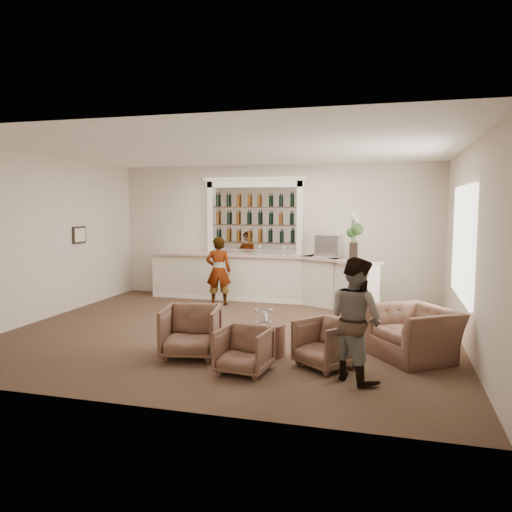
{
  "coord_description": "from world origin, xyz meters",
  "views": [
    {
      "loc": [
        2.82,
        -8.53,
        2.35
      ],
      "look_at": [
        0.23,
        0.9,
        1.32
      ],
      "focal_mm": 35.0,
      "sensor_mm": 36.0,
      "label": 1
    }
  ],
  "objects_px": {
    "flower_vase": "(354,234)",
    "cocktail_table": "(263,339)",
    "armchair_center": "(244,350)",
    "armchair_far": "(414,333)",
    "sommelier": "(218,271)",
    "armchair_left": "(191,331)",
    "espresso_machine": "(329,245)",
    "armchair_right": "(326,344)",
    "bar_counter": "(263,278)",
    "guest": "(356,319)"
  },
  "relations": [
    {
      "from": "armchair_left",
      "to": "armchair_far",
      "type": "height_order",
      "value": "armchair_left"
    },
    {
      "from": "sommelier",
      "to": "armchair_right",
      "type": "xyz_separation_m",
      "value": [
        2.99,
        -3.8,
        -0.45
      ]
    },
    {
      "from": "armchair_center",
      "to": "armchair_far",
      "type": "xyz_separation_m",
      "value": [
        2.31,
        1.31,
        0.07
      ]
    },
    {
      "from": "bar_counter",
      "to": "sommelier",
      "type": "distance_m",
      "value": 1.16
    },
    {
      "from": "cocktail_table",
      "to": "armchair_right",
      "type": "relative_size",
      "value": 0.91
    },
    {
      "from": "espresso_machine",
      "to": "armchair_far",
      "type": "bearing_deg",
      "value": -55.8
    },
    {
      "from": "bar_counter",
      "to": "guest",
      "type": "xyz_separation_m",
      "value": [
        2.54,
        -4.93,
        0.25
      ]
    },
    {
      "from": "flower_vase",
      "to": "armchair_far",
      "type": "bearing_deg",
      "value": -69.04
    },
    {
      "from": "bar_counter",
      "to": "espresso_machine",
      "type": "relative_size",
      "value": 10.36
    },
    {
      "from": "guest",
      "to": "bar_counter",
      "type": "bearing_deg",
      "value": -21.26
    },
    {
      "from": "guest",
      "to": "armchair_right",
      "type": "relative_size",
      "value": 2.19
    },
    {
      "from": "bar_counter",
      "to": "armchair_center",
      "type": "bearing_deg",
      "value": -78.42
    },
    {
      "from": "sommelier",
      "to": "bar_counter",
      "type": "bearing_deg",
      "value": -156.45
    },
    {
      "from": "guest",
      "to": "armchair_right",
      "type": "distance_m",
      "value": 0.78
    },
    {
      "from": "armchair_right",
      "to": "flower_vase",
      "type": "relative_size",
      "value": 0.75
    },
    {
      "from": "armchair_center",
      "to": "armchair_right",
      "type": "distance_m",
      "value": 1.2
    },
    {
      "from": "bar_counter",
      "to": "espresso_machine",
      "type": "height_order",
      "value": "espresso_machine"
    },
    {
      "from": "bar_counter",
      "to": "espresso_machine",
      "type": "distance_m",
      "value": 1.76
    },
    {
      "from": "guest",
      "to": "armchair_right",
      "type": "xyz_separation_m",
      "value": [
        -0.44,
        0.42,
        -0.48
      ]
    },
    {
      "from": "armchair_center",
      "to": "flower_vase",
      "type": "height_order",
      "value": "flower_vase"
    },
    {
      "from": "armchair_far",
      "to": "sommelier",
      "type": "bearing_deg",
      "value": -161.42
    },
    {
      "from": "armchair_right",
      "to": "sommelier",
      "type": "bearing_deg",
      "value": 166.16
    },
    {
      "from": "sommelier",
      "to": "armchair_left",
      "type": "relative_size",
      "value": 1.85
    },
    {
      "from": "bar_counter",
      "to": "sommelier",
      "type": "bearing_deg",
      "value": -141.56
    },
    {
      "from": "armchair_right",
      "to": "espresso_machine",
      "type": "height_order",
      "value": "espresso_machine"
    },
    {
      "from": "armchair_left",
      "to": "guest",
      "type": "bearing_deg",
      "value": -19.31
    },
    {
      "from": "guest",
      "to": "armchair_far",
      "type": "distance_m",
      "value": 1.5
    },
    {
      "from": "guest",
      "to": "armchair_center",
      "type": "distance_m",
      "value": 1.6
    },
    {
      "from": "sommelier",
      "to": "armchair_right",
      "type": "relative_size",
      "value": 2.11
    },
    {
      "from": "espresso_machine",
      "to": "cocktail_table",
      "type": "bearing_deg",
      "value": -87.3
    },
    {
      "from": "bar_counter",
      "to": "armchair_left",
      "type": "height_order",
      "value": "bar_counter"
    },
    {
      "from": "guest",
      "to": "armchair_far",
      "type": "xyz_separation_m",
      "value": [
        0.8,
        1.19,
        -0.44
      ]
    },
    {
      "from": "sommelier",
      "to": "armchair_left",
      "type": "bearing_deg",
      "value": 88.56
    },
    {
      "from": "bar_counter",
      "to": "flower_vase",
      "type": "relative_size",
      "value": 5.69
    },
    {
      "from": "espresso_machine",
      "to": "bar_counter",
      "type": "bearing_deg",
      "value": -168.38
    },
    {
      "from": "bar_counter",
      "to": "cocktail_table",
      "type": "xyz_separation_m",
      "value": [
        1.08,
        -4.17,
        -0.32
      ]
    },
    {
      "from": "armchair_left",
      "to": "armchair_right",
      "type": "xyz_separation_m",
      "value": [
        2.07,
        0.04,
        -0.05
      ]
    },
    {
      "from": "cocktail_table",
      "to": "armchair_far",
      "type": "relative_size",
      "value": 0.58
    },
    {
      "from": "guest",
      "to": "cocktail_table",
      "type": "bearing_deg",
      "value": 13.95
    },
    {
      "from": "sommelier",
      "to": "flower_vase",
      "type": "relative_size",
      "value": 1.59
    },
    {
      "from": "flower_vase",
      "to": "cocktail_table",
      "type": "bearing_deg",
      "value": -107.81
    },
    {
      "from": "armchair_left",
      "to": "armchair_right",
      "type": "relative_size",
      "value": 1.14
    },
    {
      "from": "armchair_left",
      "to": "flower_vase",
      "type": "height_order",
      "value": "flower_vase"
    },
    {
      "from": "armchair_center",
      "to": "flower_vase",
      "type": "relative_size",
      "value": 0.7
    },
    {
      "from": "guest",
      "to": "armchair_left",
      "type": "relative_size",
      "value": 1.92
    },
    {
      "from": "cocktail_table",
      "to": "armchair_far",
      "type": "distance_m",
      "value": 2.3
    },
    {
      "from": "bar_counter",
      "to": "armchair_left",
      "type": "distance_m",
      "value": 4.55
    },
    {
      "from": "armchair_left",
      "to": "armchair_far",
      "type": "relative_size",
      "value": 0.72
    },
    {
      "from": "armchair_right",
      "to": "flower_vase",
      "type": "height_order",
      "value": "flower_vase"
    },
    {
      "from": "sommelier",
      "to": "armchair_center",
      "type": "height_order",
      "value": "sommelier"
    }
  ]
}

